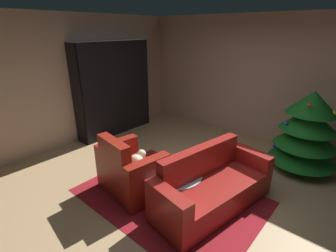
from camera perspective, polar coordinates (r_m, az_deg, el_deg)
The scene contains 11 objects.
ground_plane at distance 3.98m, azimuth 3.91°, elevation -14.98°, with size 7.19×7.19×0.00m, color tan.
wall_back at distance 5.78m, azimuth 21.36°, elevation 9.73°, with size 6.11×0.06×2.66m, color tan.
wall_left at distance 5.65m, azimuth -21.32°, elevation 9.50°, with size 0.06×5.60×2.66m, color tan.
area_rug at distance 3.90m, azimuth 0.47°, elevation -15.73°, with size 2.61×1.85×0.01m, color maroon.
bookshelf_unit at distance 6.03m, azimuth -11.37°, elevation 8.08°, with size 0.39×1.87×2.11m.
armchair_red at distance 3.88m, azimuth -8.58°, elevation -10.37°, with size 1.09×0.85×0.93m.
couch_red at distance 3.64m, azimuth 9.88°, elevation -13.72°, with size 1.01×1.90×0.83m.
coffee_table at distance 3.69m, azimuth 1.64°, elevation -11.23°, with size 0.79×0.79×0.40m.
book_stack_on_table at distance 3.65m, azimuth 2.06°, elevation -9.99°, with size 0.21×0.16×0.12m.
bottle_on_table at distance 3.55m, azimuth 4.95°, elevation -9.97°, with size 0.07×0.07×0.29m.
decorated_tree at distance 4.87m, azimuth 29.09°, elevation -1.12°, with size 1.11×1.11×1.43m.
Camera 1 is at (1.89, -2.59, 2.36)m, focal length 26.70 mm.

